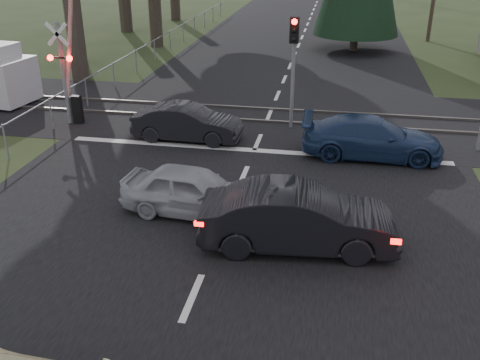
% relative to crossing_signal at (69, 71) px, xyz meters
% --- Properties ---
extents(ground, '(120.00, 120.00, 0.00)m').
position_rel_crossing_signal_xyz_m(ground, '(7.27, -9.79, -2.06)').
color(ground, '#273719').
rests_on(ground, ground).
extents(road, '(14.00, 100.00, 0.01)m').
position_rel_crossing_signal_xyz_m(road, '(7.27, 0.21, -2.05)').
color(road, black).
rests_on(road, ground).
extents(rail_corridor, '(120.00, 8.00, 0.01)m').
position_rel_crossing_signal_xyz_m(rail_corridor, '(7.27, 2.21, -2.05)').
color(rail_corridor, black).
rests_on(rail_corridor, ground).
extents(stop_line, '(13.00, 0.35, 0.00)m').
position_rel_crossing_signal_xyz_m(stop_line, '(7.27, -1.59, -2.05)').
color(stop_line, silver).
rests_on(stop_line, ground).
extents(rail_near, '(120.00, 0.12, 0.10)m').
position_rel_crossing_signal_xyz_m(rail_near, '(7.27, 1.41, -2.01)').
color(rail_near, '#59544C').
rests_on(rail_near, ground).
extents(rail_far, '(120.00, 0.12, 0.10)m').
position_rel_crossing_signal_xyz_m(rail_far, '(7.27, 3.01, -2.01)').
color(rail_far, '#59544C').
rests_on(rail_far, ground).
extents(crossing_signal, '(1.62, 0.38, 6.96)m').
position_rel_crossing_signal_xyz_m(crossing_signal, '(0.00, 0.00, 0.00)').
color(crossing_signal, slate).
rests_on(crossing_signal, ground).
extents(traffic_signal_center, '(0.32, 0.48, 4.10)m').
position_rel_crossing_signal_xyz_m(traffic_signal_center, '(8.27, 0.89, 0.75)').
color(traffic_signal_center, slate).
rests_on(traffic_signal_center, ground).
extents(fence_left, '(0.10, 36.00, 1.20)m').
position_rel_crossing_signal_xyz_m(fence_left, '(-0.53, 12.71, -2.06)').
color(fence_left, slate).
rests_on(fence_left, ground).
extents(dark_hatchback, '(4.67, 2.01, 1.49)m').
position_rel_crossing_signal_xyz_m(dark_hatchback, '(9.20, -7.43, -1.31)').
color(dark_hatchback, black).
rests_on(dark_hatchback, ground).
extents(silver_car, '(3.89, 1.88, 1.28)m').
position_rel_crossing_signal_xyz_m(silver_car, '(6.38, -6.27, -1.42)').
color(silver_car, '#979A9F').
rests_on(silver_car, ground).
extents(blue_sedan, '(4.57, 1.91, 1.32)m').
position_rel_crossing_signal_xyz_m(blue_sedan, '(11.13, -1.41, -1.40)').
color(blue_sedan, '#192B4C').
rests_on(blue_sedan, ground).
extents(dark_car_far, '(3.88, 1.47, 1.26)m').
position_rel_crossing_signal_xyz_m(dark_car_far, '(4.77, -0.98, -1.43)').
color(dark_car_far, black).
rests_on(dark_car_far, ground).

